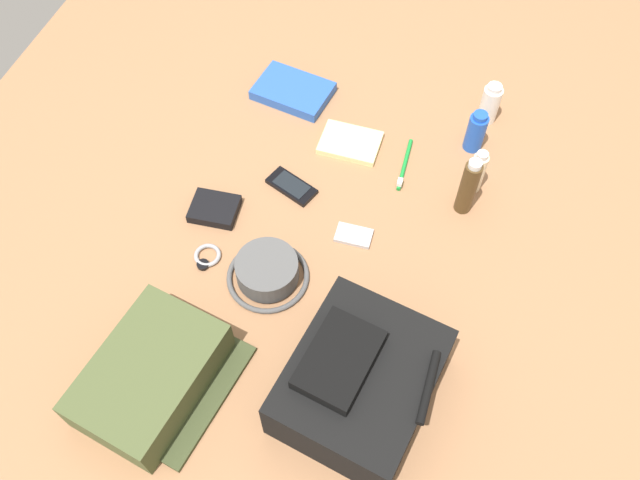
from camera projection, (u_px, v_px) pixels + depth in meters
ground_plane at (320, 252)px, 1.52m from camera, size 2.64×2.02×0.02m
backpack at (360, 381)px, 1.27m from camera, size 0.36×0.31×0.16m
toiletry_pouch at (152, 376)px, 1.30m from camera, size 0.33×0.30×0.10m
bucket_hat at (267, 272)px, 1.45m from camera, size 0.19×0.19×0.06m
toothpaste_tube at (490, 104)px, 1.68m from camera, size 0.05×0.05×0.12m
deodorant_spray at (476, 132)px, 1.63m from camera, size 0.05×0.05×0.12m
lotion_bottle at (477, 172)px, 1.56m from camera, size 0.04×0.04×0.13m
cologne_bottle at (468, 187)px, 1.51m from camera, size 0.04×0.04×0.17m
paperback_novel at (293, 91)px, 1.77m from camera, size 0.16×0.21×0.03m
cell_phone at (292, 186)px, 1.60m from camera, size 0.10×0.13×0.01m
media_player at (354, 235)px, 1.53m from camera, size 0.06×0.09×0.01m
wristwatch at (207, 257)px, 1.49m from camera, size 0.07×0.06×0.01m
toothbrush at (404, 167)px, 1.64m from camera, size 0.16×0.02×0.02m
wallet at (214, 209)px, 1.56m from camera, size 0.10×0.12×0.02m
notepad at (350, 143)px, 1.68m from camera, size 0.11×0.15×0.02m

